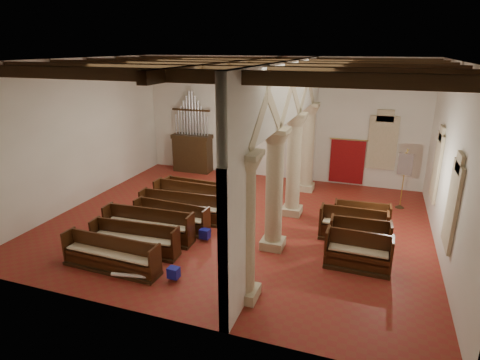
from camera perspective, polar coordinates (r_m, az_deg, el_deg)
name	(u,v)px	position (r m, az deg, el deg)	size (l,w,h in m)	color
floor	(237,222)	(15.51, -0.38, -6.03)	(14.00, 14.00, 0.00)	maroon
ceiling	(237,60)	(14.11, -0.44, 16.71)	(14.00, 14.00, 0.00)	black
wall_back	(278,119)	(20.15, 5.40, 8.62)	(14.00, 0.02, 6.00)	white
wall_front	(149,206)	(9.35, -12.88, -3.64)	(14.00, 0.02, 6.00)	white
wall_left	(79,133)	(18.06, -21.95, 6.19)	(0.02, 12.00, 6.00)	white
wall_right	(452,164)	(13.91, 27.91, 1.96)	(0.02, 12.00, 6.00)	white
ceiling_beams	(237,65)	(14.12, -0.44, 15.98)	(13.80, 11.80, 0.30)	#31200F
arcade	(287,135)	(13.91, 6.63, 6.43)	(0.90, 11.90, 6.00)	beige
window_right_a	(454,206)	(12.72, 28.14, -3.29)	(0.03, 1.00, 2.20)	#2B6145
window_right_b	(438,167)	(16.50, 26.32, 1.64)	(0.03, 1.00, 2.20)	#2B6145
window_back	(382,143)	(19.73, 19.59, 5.03)	(1.00, 0.03, 2.20)	#2B6145
pipe_organ	(192,146)	(21.54, -6.79, 4.79)	(2.10, 0.85, 4.40)	#31200F
lectern	(247,168)	(20.65, 0.99, 1.72)	(0.49, 0.50, 1.15)	#371C11
dossal_curtain	(347,162)	(19.96, 14.98, 2.55)	(1.80, 0.07, 2.17)	maroon
processional_banner	(402,189)	(17.88, 22.05, -1.23)	(0.57, 0.72, 2.53)	#31200F
hymnal_box_a	(174,273)	(11.99, -9.42, -12.86)	(0.32, 0.26, 0.32)	navy
hymnal_box_b	(205,234)	(14.07, -5.03, -7.62)	(0.33, 0.27, 0.33)	navy
hymnal_box_c	(194,224)	(14.83, -6.62, -6.22)	(0.34, 0.28, 0.34)	#161F9C
tube_heater_a	(129,275)	(12.32, -15.51, -12.94)	(0.11, 0.11, 1.07)	white
tube_heater_b	(112,249)	(13.90, -17.75, -9.34)	(0.11, 0.11, 1.13)	silver
nave_pew_0	(111,259)	(12.92, -17.85, -10.69)	(3.20, 0.79, 1.03)	#31200F
nave_pew_1	(135,243)	(13.67, -14.70, -8.71)	(3.02, 0.86, 1.02)	#31200F
nave_pew_2	(149,230)	(14.43, -12.88, -6.91)	(3.28, 0.88, 1.11)	#31200F
nave_pew_3	(172,221)	(15.04, -9.71, -5.74)	(2.96, 0.84, 1.02)	#31200F
nave_pew_4	(181,211)	(15.78, -8.37, -4.40)	(3.35, 0.86, 1.07)	#31200F
nave_pew_5	(190,201)	(16.73, -7.17, -2.94)	(3.11, 0.84, 1.11)	#31200F
nave_pew_6	(194,196)	(17.27, -6.60, -2.28)	(2.67, 0.86, 1.05)	#31200F
aisle_pew_0	(358,257)	(12.87, 16.38, -10.40)	(1.97, 0.81, 1.15)	#31200F
aisle_pew_1	(359,241)	(13.82, 16.59, -8.36)	(1.95, 0.83, 1.13)	#31200F
aisle_pew_2	(352,230)	(14.57, 15.70, -6.83)	(2.27, 0.76, 1.14)	#31200F
aisle_pew_3	(361,221)	(15.44, 16.85, -5.59)	(2.02, 0.80, 1.04)	#31200F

